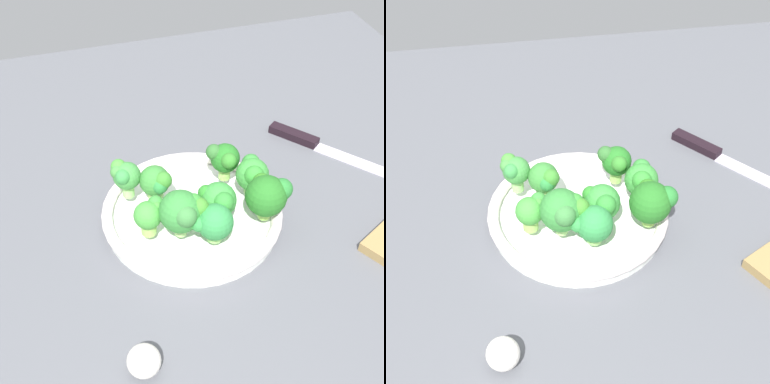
% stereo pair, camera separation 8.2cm
% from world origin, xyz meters
% --- Properties ---
extents(ground_plane, '(1.30, 1.30, 0.03)m').
position_xyz_m(ground_plane, '(0.00, 0.00, -0.01)').
color(ground_plane, '#55575E').
extents(bowl, '(0.28, 0.28, 0.03)m').
position_xyz_m(bowl, '(0.02, -0.01, 0.02)').
color(bowl, white).
rests_on(bowl, ground_plane).
extents(broccoli_floret_0, '(0.07, 0.07, 0.07)m').
position_xyz_m(broccoli_floret_0, '(-0.03, -0.11, 0.07)').
color(broccoli_floret_0, '#86B94E').
rests_on(broccoli_floret_0, bowl).
extents(broccoli_floret_1, '(0.06, 0.06, 0.06)m').
position_xyz_m(broccoli_floret_1, '(-0.01, -0.04, 0.07)').
color(broccoli_floret_1, '#85BB58').
rests_on(broccoli_floret_1, bowl).
extents(broccoli_floret_2, '(0.05, 0.05, 0.06)m').
position_xyz_m(broccoli_floret_2, '(0.08, 0.08, 0.07)').
color(broccoli_floret_2, '#91D871').
rests_on(broccoli_floret_2, bowl).
extents(broccoli_floret_3, '(0.06, 0.06, 0.06)m').
position_xyz_m(broccoli_floret_3, '(-0.05, -0.02, 0.07)').
color(broccoli_floret_3, '#82C360').
rests_on(broccoli_floret_3, bowl).
extents(broccoli_floret_4, '(0.06, 0.05, 0.07)m').
position_xyz_m(broccoli_floret_4, '(0.07, -0.08, 0.07)').
color(broccoli_floret_4, '#9FD462').
rests_on(broccoli_floret_4, bowl).
extents(broccoli_floret_5, '(0.04, 0.05, 0.06)m').
position_xyz_m(broccoli_floret_5, '(-0.01, 0.06, 0.07)').
color(broccoli_floret_5, '#94C559').
rests_on(broccoli_floret_5, bowl).
extents(broccoli_floret_6, '(0.07, 0.07, 0.08)m').
position_xyz_m(broccoli_floret_6, '(-0.03, 0.02, 0.08)').
color(broccoli_floret_6, '#97C76F').
rests_on(broccoli_floret_6, bowl).
extents(broccoli_floret_7, '(0.06, 0.05, 0.06)m').
position_xyz_m(broccoli_floret_7, '(0.06, 0.03, 0.06)').
color(broccoli_floret_7, '#92CF68').
rests_on(broccoli_floret_7, bowl).
extents(broccoli_floret_8, '(0.06, 0.05, 0.06)m').
position_xyz_m(broccoli_floret_8, '(0.03, -0.11, 0.07)').
color(broccoli_floret_8, '#7EB65F').
rests_on(broccoli_floret_8, bowl).
extents(knife, '(0.22, 0.18, 0.01)m').
position_xyz_m(knife, '(0.14, -0.29, 0.01)').
color(knife, silver).
rests_on(knife, ground_plane).
extents(garlic_bulb, '(0.04, 0.04, 0.04)m').
position_xyz_m(garlic_bulb, '(-0.21, 0.12, 0.02)').
color(garlic_bulb, white).
rests_on(garlic_bulb, ground_plane).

